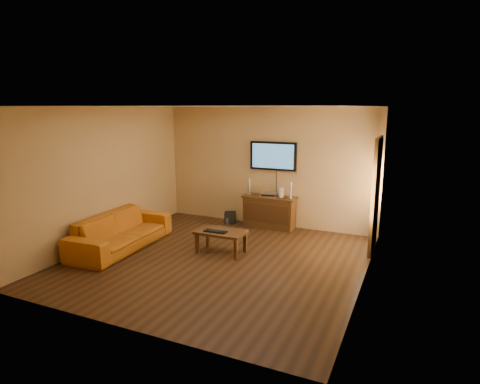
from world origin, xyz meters
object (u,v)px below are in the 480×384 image
Objects in this scene: speaker_right at (291,191)px; keyboard at (216,231)px; media_console at (269,212)px; speaker_left at (249,187)px; game_console at (282,192)px; subwoofer at (230,217)px; sofa at (121,225)px; television at (273,156)px; coffee_table at (221,234)px; bottle at (227,223)px; av_receiver at (269,194)px.

keyboard is at bearing -111.98° from speaker_right.
speaker_left is (-0.51, -0.00, 0.53)m from media_console.
speaker_left is 0.78m from game_console.
sofa is at bearing -137.07° from subwoofer.
speaker_left is at bearing 95.22° from keyboard.
subwoofer is at bearing 108.33° from keyboard.
coffee_table is (-0.26, -2.10, -1.25)m from television.
media_console is 5.30× the size of game_console.
subwoofer is 0.32m from bottle.
speaker_right is (0.75, 1.90, 0.52)m from coffee_table.
sofa reaches higher than subwoofer.
speaker_left is (-0.51, -0.19, -0.72)m from television.
game_console is at bearing 17.11° from bottle.
subwoofer is at bearing -179.30° from game_console.
keyboard is (0.66, -1.99, 0.31)m from subwoofer.
speaker_right reaches higher than coffee_table.
sofa is 6.27× the size of speaker_right.
sofa is 5.25× the size of keyboard.
media_console is at bearing 20.19° from bottle.
bottle is (-0.89, -0.35, -0.67)m from av_receiver.
media_console is 3.23× the size of speaker_left.
keyboard is at bearing -107.87° from game_console.
av_receiver is at bearing 177.57° from speaker_right.
coffee_table is 2.49× the size of av_receiver.
speaker_left is 1.03× the size of speaker_right.
av_receiver is at bearing 1.83° from speaker_left.
speaker_right is at bearing 68.56° from coffee_table.
television is 0.84m from game_console.
subwoofer is (-1.26, -0.05, -0.71)m from game_console.
coffee_table is 0.14m from keyboard.
speaker_right is (0.49, -0.01, 0.53)m from media_console.
speaker_left is 0.51m from av_receiver.
coffee_table is 0.40× the size of sofa.
game_console reaches higher than av_receiver.
media_console reaches higher than keyboard.
keyboard is (-0.81, -2.01, -0.45)m from speaker_right.
television is at bearing 157.93° from speaker_right.
media_console is at bearing -49.95° from av_receiver.
av_receiver reaches higher than subwoofer.
speaker_right reaches higher than media_console.
bottle is at bearing -166.77° from speaker_right.
av_receiver is (-0.50, 0.02, -0.12)m from speaker_right.
television is at bearing 20.62° from speaker_left.
media_console is 1.26m from television.
speaker_right is 1.66m from subwoofer.
subwoofer is at bearing 110.95° from coffee_table.
television is 2.99× the size of speaker_right.
sofa is 11.60× the size of bottle.
game_console reaches higher than sofa.
keyboard reaches higher than bottle.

